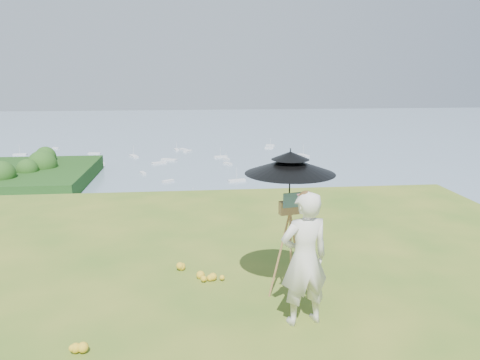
{
  "coord_description": "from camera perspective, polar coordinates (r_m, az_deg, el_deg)",
  "views": [
    {
      "loc": [
        -0.05,
        -5.51,
        3.2
      ],
      "look_at": [
        0.82,
        2.91,
        1.22
      ],
      "focal_mm": 35.0,
      "sensor_mm": 36.0,
      "label": 1
    }
  ],
  "objects": [
    {
      "name": "ground",
      "position": [
        6.37,
        -4.89,
        -17.05
      ],
      "size": [
        14.0,
        14.0,
        0.0
      ],
      "primitive_type": "plane",
      "color": "#3C681D",
      "rests_on": "ground"
    },
    {
      "name": "painter",
      "position": [
        6.05,
        7.85,
        -9.48
      ],
      "size": [
        0.72,
        0.55,
        1.77
      ],
      "primitive_type": "imported",
      "rotation": [
        0.0,
        0.0,
        3.35
      ],
      "color": "silver",
      "rests_on": "ground"
    },
    {
      "name": "sun_umbrella",
      "position": [
        6.36,
        6.08,
        -0.02
      ],
      "size": [
        1.61,
        1.61,
        0.88
      ],
      "primitive_type": null,
      "rotation": [
        0.0,
        0.0,
        0.41
      ],
      "color": "black",
      "rests_on": "field_easel"
    },
    {
      "name": "moored_boats",
      "position": [
        170.99,
        -9.97,
        0.49
      ],
      "size": [
        140.0,
        140.0,
        0.7
      ],
      "primitive_type": null,
      "color": "silver",
      "rests_on": "bay_water"
    },
    {
      "name": "bay_water",
      "position": [
        248.31,
        -5.87,
        4.45
      ],
      "size": [
        700.0,
        700.0,
        0.0
      ],
      "primitive_type": "plane",
      "color": "gray",
      "rests_on": "ground"
    },
    {
      "name": "shoreline_tier",
      "position": [
        89.55,
        -5.44,
        -12.89
      ],
      "size": [
        170.0,
        28.0,
        8.0
      ],
      "primitive_type": "cube",
      "color": "#686153",
      "rests_on": "bay_water"
    },
    {
      "name": "field_easel",
      "position": [
        6.62,
        6.01,
        -8.17
      ],
      "size": [
        0.73,
        0.73,
        1.61
      ],
      "primitive_type": null,
      "rotation": [
        0.0,
        0.0,
        0.22
      ],
      "color": "#A46B45",
      "rests_on": "ground"
    },
    {
      "name": "wildflowers",
      "position": [
        6.56,
        -4.95,
        -15.5
      ],
      "size": [
        10.0,
        10.5,
        0.12
      ],
      "primitive_type": null,
      "color": "gold",
      "rests_on": "ground"
    },
    {
      "name": "slope_trees",
      "position": [
        44.41,
        -5.45,
        -11.12
      ],
      "size": [
        110.0,
        50.0,
        6.0
      ],
      "primitive_type": null,
      "color": "#254F17",
      "rests_on": "forest_slope"
    },
    {
      "name": "painter_cap",
      "position": [
        5.79,
        8.11,
        -1.83
      ],
      "size": [
        0.27,
        0.29,
        0.1
      ],
      "primitive_type": null,
      "rotation": [
        0.0,
        0.0,
        0.37
      ],
      "color": "pink",
      "rests_on": "painter"
    },
    {
      "name": "harbor_town",
      "position": [
        86.9,
        -5.53,
        -9.04
      ],
      "size": [
        110.0,
        22.0,
        5.0
      ],
      "primitive_type": null,
      "color": "silver",
      "rests_on": "shoreline_tier"
    }
  ]
}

